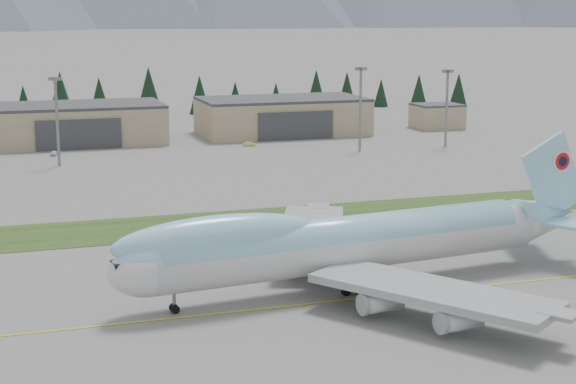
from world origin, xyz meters
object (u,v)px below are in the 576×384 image
object	(u,v)px
hangar_right	(282,116)
service_vehicle_c	(327,137)
boeing_747_freighter	(347,242)
hangar_center	(75,124)
service_vehicle_b	(249,146)
service_vehicle_a	(54,156)

from	to	relation	value
hangar_right	service_vehicle_c	size ratio (longest dim) A/B	12.41
boeing_747_freighter	hangar_center	size ratio (longest dim) A/B	1.50
boeing_747_freighter	hangar_center	bearing A→B (deg)	92.48
service_vehicle_b	service_vehicle_c	xyz separation A→B (m)	(26.27, 10.02, 0.00)
boeing_747_freighter	hangar_right	distance (m)	149.59
service_vehicle_c	hangar_center	bearing A→B (deg)	-172.19
hangar_right	service_vehicle_a	size ratio (longest dim) A/B	13.73
boeing_747_freighter	service_vehicle_a	size ratio (longest dim) A/B	20.56
hangar_center	service_vehicle_b	distance (m)	49.05
boeing_747_freighter	hangar_right	xyz separation A→B (m)	(36.37, 145.10, -0.83)
service_vehicle_b	hangar_right	bearing A→B (deg)	-22.29
hangar_center	service_vehicle_c	xyz separation A→B (m)	(70.56, -10.35, -5.39)
hangar_center	service_vehicle_b	size ratio (longest dim) A/B	14.11
hangar_center	service_vehicle_c	size ratio (longest dim) A/B	12.41
hangar_center	service_vehicle_a	bearing A→B (deg)	-108.41
service_vehicle_a	service_vehicle_b	size ratio (longest dim) A/B	1.03
service_vehicle_a	service_vehicle_b	distance (m)	51.26
service_vehicle_a	boeing_747_freighter	bearing A→B (deg)	-62.24
service_vehicle_c	hangar_right	bearing A→B (deg)	151.72
hangar_right	boeing_747_freighter	bearing A→B (deg)	-104.07
service_vehicle_a	service_vehicle_b	bearing A→B (deg)	14.54
boeing_747_freighter	service_vehicle_b	bearing A→B (deg)	73.82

